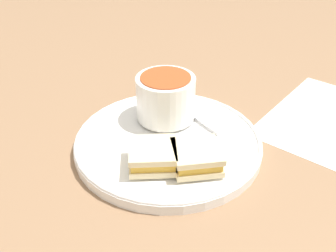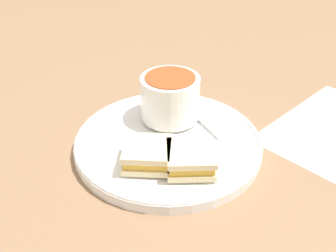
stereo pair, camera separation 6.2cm
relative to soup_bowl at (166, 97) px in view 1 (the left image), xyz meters
name	(u,v)px [view 1 (the left image)]	position (x,y,z in m)	size (l,w,h in m)	color
ground_plane	(168,147)	(0.06, -0.03, -0.06)	(2.40, 2.40, 0.00)	#8E6B4C
plate	(168,142)	(0.06, -0.03, -0.05)	(0.30, 0.30, 0.02)	white
soup_bowl	(166,97)	(0.00, 0.00, 0.00)	(0.10, 0.10, 0.08)	white
spoon	(186,109)	(0.00, 0.04, -0.03)	(0.12, 0.03, 0.01)	silver
sandwich_half_near	(153,156)	(0.10, -0.08, -0.02)	(0.09, 0.09, 0.03)	beige
sandwich_half_far	(195,158)	(0.14, -0.03, -0.02)	(0.09, 0.09, 0.03)	beige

